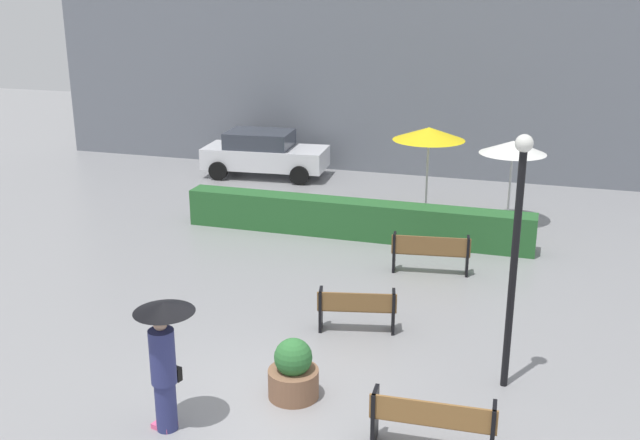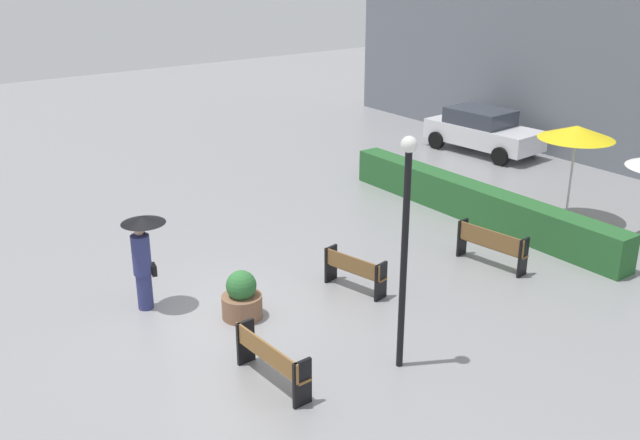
{
  "view_description": "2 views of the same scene",
  "coord_description": "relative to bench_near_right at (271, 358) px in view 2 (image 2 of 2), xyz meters",
  "views": [
    {
      "loc": [
        3.96,
        -9.6,
        6.4
      ],
      "look_at": [
        -0.68,
        5.44,
        1.36
      ],
      "focal_mm": 41.56,
      "sensor_mm": 36.0,
      "label": 1
    },
    {
      "loc": [
        11.93,
        -6.01,
        7.12
      ],
      "look_at": [
        0.09,
        2.6,
        1.51
      ],
      "focal_mm": 40.6,
      "sensor_mm": 36.0,
      "label": 2
    }
  ],
  "objects": [
    {
      "name": "bench_mid_center",
      "position": [
        -1.99,
        3.41,
        -0.01
      ],
      "size": [
        1.54,
        0.68,
        0.83
      ],
      "color": "brown",
      "rests_on": "ground"
    },
    {
      "name": "pedestrian_with_umbrella",
      "position": [
        -3.88,
        -0.58,
        0.78
      ],
      "size": [
        0.9,
        0.9,
        2.05
      ],
      "color": "navy",
      "rests_on": "ground"
    },
    {
      "name": "lamp_post",
      "position": [
        0.87,
        2.18,
        2.07
      ],
      "size": [
        0.28,
        0.28,
        4.25
      ],
      "color": "black",
      "rests_on": "ground"
    },
    {
      "name": "bench_back_row",
      "position": [
        -1.11,
        6.81,
        0.04
      ],
      "size": [
        1.81,
        0.57,
        0.92
      ],
      "color": "brown",
      "rests_on": "ground"
    },
    {
      "name": "bench_near_right",
      "position": [
        0.0,
        0.0,
        0.0
      ],
      "size": [
        1.81,
        0.44,
        0.84
      ],
      "color": "olive",
      "rests_on": "ground"
    },
    {
      "name": "patio_umbrella_yellow",
      "position": [
        -1.87,
        10.73,
        1.98
      ],
      "size": [
        1.98,
        1.98,
        2.67
      ],
      "color": "silver",
      "rests_on": "ground"
    },
    {
      "name": "hedge_strip",
      "position": [
        -3.44,
        8.81,
        -0.02
      ],
      "size": [
        9.24,
        0.7,
        0.98
      ],
      "primitive_type": "cube",
      "color": "#28602D",
      "rests_on": "ground"
    },
    {
      "name": "planter_pot",
      "position": [
        -2.37,
        0.81,
        -0.07
      ],
      "size": [
        0.83,
        0.83,
        1.01
      ],
      "color": "brown",
      "rests_on": "ground"
    },
    {
      "name": "ground_plane",
      "position": [
        -2.8,
        0.41,
        -0.51
      ],
      "size": [
        60.0,
        60.0,
        0.0
      ],
      "primitive_type": "plane",
      "color": "gray"
    },
    {
      "name": "parked_car",
      "position": [
        -8.08,
        14.19,
        0.31
      ],
      "size": [
        4.33,
        2.25,
        1.57
      ],
      "color": "silver",
      "rests_on": "ground"
    }
  ]
}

